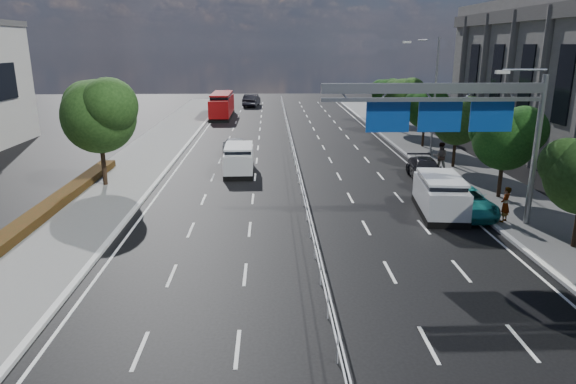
{
  "coord_description": "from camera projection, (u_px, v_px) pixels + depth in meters",
  "views": [
    {
      "loc": [
        -1.81,
        -13.06,
        8.49
      ],
      "look_at": [
        -1.04,
        8.03,
        2.4
      ],
      "focal_mm": 32.0,
      "sensor_mm": 36.0,
      "label": 1
    }
  ],
  "objects": [
    {
      "name": "median_fence",
      "position": [
        295.0,
        161.0,
        36.42
      ],
      "size": [
        0.05,
        85.0,
        1.02
      ],
      "color": "silver",
      "rests_on": "ground"
    },
    {
      "name": "kerb_near",
      "position": [
        20.0,
        351.0,
        14.63
      ],
      "size": [
        0.25,
        140.0,
        0.15
      ],
      "primitive_type": "cube",
      "color": "silver",
      "rests_on": "ground"
    },
    {
      "name": "far_tree_f",
      "position": [
        426.0,
        107.0,
        42.69
      ],
      "size": [
        3.52,
        3.28,
        5.02
      ],
      "color": "black",
      "rests_on": "ground"
    },
    {
      "name": "streetlight_far",
      "position": [
        431.0,
        89.0,
        38.85
      ],
      "size": [
        2.78,
        2.4,
        9.0
      ],
      "color": "gray",
      "rests_on": "ground"
    },
    {
      "name": "parked_car_teal",
      "position": [
        465.0,
        201.0,
        26.59
      ],
      "size": [
        2.25,
        4.86,
        1.35
      ],
      "primitive_type": "imported",
      "rotation": [
        0.0,
        0.0,
        0.0
      ],
      "color": "#197274",
      "rests_on": "ground"
    },
    {
      "name": "pedestrian_b",
      "position": [
        440.0,
        156.0,
        34.99
      ],
      "size": [
        1.12,
        0.98,
        1.97
      ],
      "primitive_type": "imported",
      "rotation": [
        0.0,
        0.0,
        2.86
      ],
      "color": "gray",
      "rests_on": "sidewalk_far"
    },
    {
      "name": "silver_minivan",
      "position": [
        440.0,
        195.0,
        26.48
      ],
      "size": [
        2.57,
        5.04,
        2.01
      ],
      "rotation": [
        0.0,
        0.0,
        -0.11
      ],
      "color": "black",
      "rests_on": "ground"
    },
    {
      "name": "near_tree_back",
      "position": [
        99.0,
        112.0,
        30.52
      ],
      "size": [
        4.84,
        4.51,
        6.69
      ],
      "color": "black",
      "rests_on": "ground"
    },
    {
      "name": "red_bus",
      "position": [
        222.0,
        105.0,
        61.66
      ],
      "size": [
        2.34,
        9.75,
        2.91
      ],
      "rotation": [
        0.0,
        0.0,
        -0.0
      ],
      "color": "black",
      "rests_on": "ground"
    },
    {
      "name": "far_tree_g",
      "position": [
        403.0,
        95.0,
        49.82
      ],
      "size": [
        3.96,
        3.69,
        5.45
      ],
      "color": "black",
      "rests_on": "ground"
    },
    {
      "name": "far_tree_e",
      "position": [
        458.0,
        118.0,
        35.47
      ],
      "size": [
        3.63,
        3.38,
        5.13
      ],
      "color": "black",
      "rests_on": "ground"
    },
    {
      "name": "ground",
      "position": [
        334.0,
        347.0,
        14.96
      ],
      "size": [
        160.0,
        160.0,
        0.0
      ],
      "primitive_type": "plane",
      "color": "black",
      "rests_on": "ground"
    },
    {
      "name": "far_tree_h",
      "position": [
        386.0,
        92.0,
        57.11
      ],
      "size": [
        3.41,
        3.18,
        4.91
      ],
      "color": "black",
      "rests_on": "ground"
    },
    {
      "name": "parked_car_dark",
      "position": [
        425.0,
        169.0,
        33.31
      ],
      "size": [
        2.17,
        4.74,
        1.34
      ],
      "primitive_type": "imported",
      "rotation": [
        0.0,
        0.0,
        -0.06
      ],
      "color": "black",
      "rests_on": "ground"
    },
    {
      "name": "far_tree_d",
      "position": [
        506.0,
        135.0,
        28.23
      ],
      "size": [
        3.85,
        3.59,
        5.34
      ],
      "color": "black",
      "rests_on": "ground"
    },
    {
      "name": "near_car_dark",
      "position": [
        252.0,
        100.0,
        72.73
      ],
      "size": [
        2.47,
        5.41,
        1.72
      ],
      "primitive_type": "imported",
      "rotation": [
        0.0,
        0.0,
        3.01
      ],
      "color": "black",
      "rests_on": "ground"
    },
    {
      "name": "overhead_gantry",
      "position": [
        457.0,
        110.0,
        23.29
      ],
      "size": [
        10.24,
        0.38,
        7.45
      ],
      "color": "gray",
      "rests_on": "ground"
    },
    {
      "name": "near_car_silver",
      "position": [
        235.0,
        146.0,
        40.27
      ],
      "size": [
        2.4,
        4.75,
        1.55
      ],
      "primitive_type": "imported",
      "rotation": [
        0.0,
        0.0,
        3.27
      ],
      "color": "#AFB0B6",
      "rests_on": "ground"
    },
    {
      "name": "white_minivan",
      "position": [
        239.0,
        159.0,
        34.9
      ],
      "size": [
        2.0,
        4.5,
        1.94
      ],
      "rotation": [
        0.0,
        0.0,
        0.02
      ],
      "color": "black",
      "rests_on": "ground"
    },
    {
      "name": "pedestrian_a",
      "position": [
        505.0,
        204.0,
        24.87
      ],
      "size": [
        0.75,
        0.75,
        1.75
      ],
      "primitive_type": "imported",
      "rotation": [
        0.0,
        0.0,
        3.92
      ],
      "color": "gray",
      "rests_on": "sidewalk_far"
    }
  ]
}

